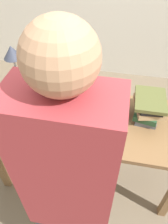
{
  "coord_description": "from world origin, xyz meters",
  "views": [
    {
      "loc": [
        0.2,
        -1.15,
        1.96
      ],
      "look_at": [
        -0.02,
        -0.03,
        0.84
      ],
      "focal_mm": 35.0,
      "sensor_mm": 36.0,
      "label": 1
    }
  ],
  "objects_px": {
    "book_standing_upright": "(125,102)",
    "reading_lamp": "(13,59)",
    "coffee_mug": "(113,122)",
    "open_book": "(81,120)",
    "book_stack_tall": "(148,107)",
    "person_reader": "(72,205)"
  },
  "relations": [
    {
      "from": "book_standing_upright",
      "to": "reading_lamp",
      "type": "bearing_deg",
      "value": 170.95
    },
    {
      "from": "book_standing_upright",
      "to": "coffee_mug",
      "type": "relative_size",
      "value": 2.07
    },
    {
      "from": "open_book",
      "to": "book_stack_tall",
      "type": "relative_size",
      "value": 2.1
    },
    {
      "from": "book_standing_upright",
      "to": "reading_lamp",
      "type": "distance_m",
      "value": 0.89
    },
    {
      "from": "book_standing_upright",
      "to": "coffee_mug",
      "type": "distance_m",
      "value": 0.17
    },
    {
      "from": "book_standing_upright",
      "to": "coffee_mug",
      "type": "xyz_separation_m",
      "value": [
        -0.07,
        -0.14,
        -0.08
      ]
    },
    {
      "from": "open_book",
      "to": "book_standing_upright",
      "type": "relative_size",
      "value": 2.46
    },
    {
      "from": "reading_lamp",
      "to": "coffee_mug",
      "type": "height_order",
      "value": "reading_lamp"
    },
    {
      "from": "open_book",
      "to": "person_reader",
      "type": "height_order",
      "value": "person_reader"
    },
    {
      "from": "book_stack_tall",
      "to": "person_reader",
      "type": "height_order",
      "value": "person_reader"
    },
    {
      "from": "reading_lamp",
      "to": "coffee_mug",
      "type": "xyz_separation_m",
      "value": [
        0.79,
        -0.21,
        -0.31
      ]
    },
    {
      "from": "book_standing_upright",
      "to": "person_reader",
      "type": "distance_m",
      "value": 0.84
    },
    {
      "from": "book_standing_upright",
      "to": "reading_lamp",
      "type": "height_order",
      "value": "reading_lamp"
    },
    {
      "from": "reading_lamp",
      "to": "coffee_mug",
      "type": "bearing_deg",
      "value": -14.74
    },
    {
      "from": "reading_lamp",
      "to": "coffee_mug",
      "type": "relative_size",
      "value": 3.87
    },
    {
      "from": "book_stack_tall",
      "to": "reading_lamp",
      "type": "bearing_deg",
      "value": 176.3
    },
    {
      "from": "open_book",
      "to": "book_stack_tall",
      "type": "xyz_separation_m",
      "value": [
        0.48,
        0.16,
        0.07
      ]
    },
    {
      "from": "person_reader",
      "to": "book_standing_upright",
      "type": "bearing_deg",
      "value": -104.45
    },
    {
      "from": "book_stack_tall",
      "to": "person_reader",
      "type": "bearing_deg",
      "value": -115.2
    },
    {
      "from": "open_book",
      "to": "person_reader",
      "type": "distance_m",
      "value": 0.67
    },
    {
      "from": "reading_lamp",
      "to": "person_reader",
      "type": "xyz_separation_m",
      "value": [
        0.65,
        -0.89,
        -0.22
      ]
    },
    {
      "from": "book_stack_tall",
      "to": "reading_lamp",
      "type": "height_order",
      "value": "reading_lamp"
    }
  ]
}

